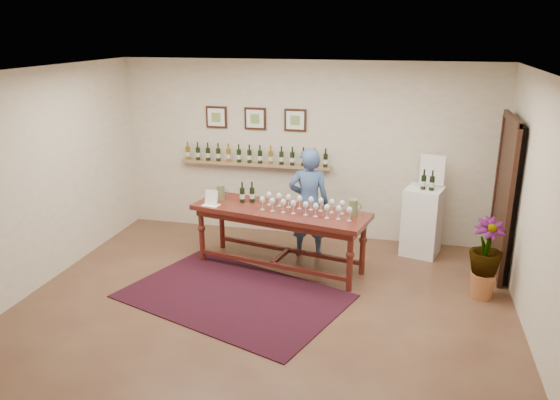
% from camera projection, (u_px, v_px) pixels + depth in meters
% --- Properties ---
extents(ground, '(6.00, 6.00, 0.00)m').
position_uv_depth(ground, '(265.00, 304.00, 6.75)').
color(ground, brown).
rests_on(ground, ground).
extents(room_shell, '(6.00, 6.00, 6.00)m').
position_uv_depth(room_shell, '(443.00, 187.00, 7.67)').
color(room_shell, silver).
rests_on(room_shell, ground).
extents(rug, '(3.12, 2.59, 0.01)m').
position_uv_depth(rug, '(234.00, 296.00, 6.92)').
color(rug, '#4D0E0D').
rests_on(rug, ground).
extents(tasting_table, '(2.57, 1.28, 0.87)m').
position_uv_depth(tasting_table, '(280.00, 218.00, 7.55)').
color(tasting_table, '#431810').
rests_on(tasting_table, ground).
extents(table_glasses, '(1.46, 0.52, 0.20)m').
position_uv_depth(table_glasses, '(302.00, 205.00, 7.37)').
color(table_glasses, white).
rests_on(table_glasses, tasting_table).
extents(table_bottles, '(0.30, 0.22, 0.29)m').
position_uv_depth(table_bottles, '(247.00, 192.00, 7.77)').
color(table_bottles, black).
rests_on(table_bottles, tasting_table).
extents(pitcher_left, '(0.16, 0.16, 0.21)m').
position_uv_depth(pitcher_left, '(221.00, 192.00, 7.91)').
color(pitcher_left, '#5D6841').
rests_on(pitcher_left, tasting_table).
extents(pitcher_right, '(0.18, 0.18, 0.22)m').
position_uv_depth(pitcher_right, '(353.00, 208.00, 7.22)').
color(pitcher_right, '#5D6841').
rests_on(pitcher_right, tasting_table).
extents(menu_card, '(0.26, 0.21, 0.21)m').
position_uv_depth(menu_card, '(211.00, 198.00, 7.66)').
color(menu_card, white).
rests_on(menu_card, tasting_table).
extents(display_pedestal, '(0.63, 0.63, 1.02)m').
position_uv_depth(display_pedestal, '(422.00, 221.00, 8.10)').
color(display_pedestal, white).
rests_on(display_pedestal, ground).
extents(pedestal_bottles, '(0.35, 0.17, 0.33)m').
position_uv_depth(pedestal_bottles, '(428.00, 179.00, 7.82)').
color(pedestal_bottles, black).
rests_on(pedestal_bottles, display_pedestal).
extents(info_sign, '(0.35, 0.11, 0.49)m').
position_uv_depth(info_sign, '(432.00, 170.00, 7.98)').
color(info_sign, white).
rests_on(info_sign, display_pedestal).
extents(potted_plant, '(0.54, 0.54, 0.90)m').
position_uv_depth(potted_plant, '(485.00, 259.00, 6.75)').
color(potted_plant, '#A76337').
rests_on(potted_plant, ground).
extents(person, '(0.65, 0.49, 1.63)m').
position_uv_depth(person, '(309.00, 203.00, 7.97)').
color(person, '#395487').
rests_on(person, ground).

